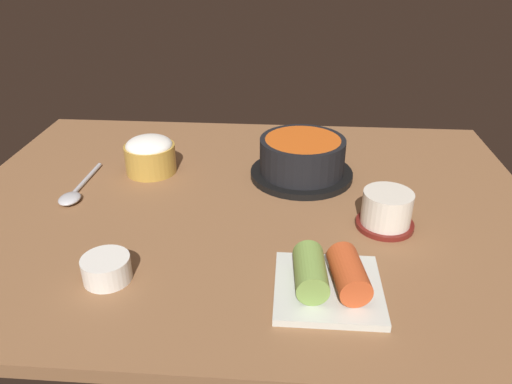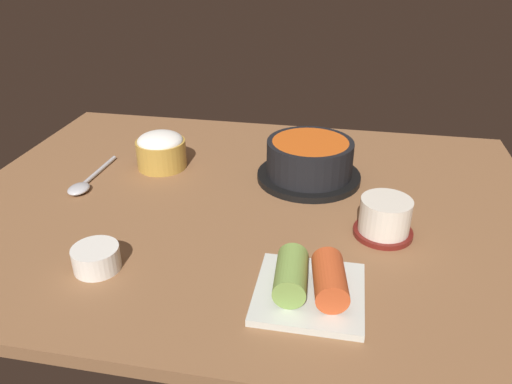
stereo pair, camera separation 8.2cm
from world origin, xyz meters
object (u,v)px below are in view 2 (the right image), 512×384
object	(u,v)px
kimchi_plate	(310,284)
side_bowl_near	(96,257)
tea_cup_with_saucer	(385,217)
rice_bowl	(161,150)
stone_pot	(309,161)
spoon	(84,184)

from	to	relation	value
kimchi_plate	side_bowl_near	bearing A→B (deg)	179.15
tea_cup_with_saucer	kimchi_plate	xyz separation A→B (cm)	(-9.78, -16.64, -0.99)
rice_bowl	stone_pot	bearing A→B (deg)	-0.13
tea_cup_with_saucer	side_bowl_near	xyz separation A→B (cm)	(-39.19, -16.21, -1.22)
stone_pot	side_bowl_near	distance (cm)	42.16
stone_pot	kimchi_plate	size ratio (longest dim) A/B	1.39
stone_pot	kimchi_plate	distance (cm)	33.66
rice_bowl	spoon	distance (cm)	15.71
stone_pot	kimchi_plate	bearing A→B (deg)	-84.44
side_bowl_near	spoon	world-z (taller)	side_bowl_near
kimchi_plate	rice_bowl	bearing A→B (deg)	133.84
rice_bowl	tea_cup_with_saucer	xyz separation A→B (cm)	(41.97, -16.88, -0.65)
side_bowl_near	spoon	distance (cm)	26.15
rice_bowl	side_bowl_near	bearing A→B (deg)	-85.19
stone_pot	side_bowl_near	xyz separation A→B (cm)	(-26.14, -33.02, -1.99)
rice_bowl	kimchi_plate	world-z (taller)	rice_bowl
stone_pot	tea_cup_with_saucer	xyz separation A→B (cm)	(13.04, -16.81, -0.77)
stone_pot	spoon	size ratio (longest dim) A/B	1.15
rice_bowl	spoon	world-z (taller)	rice_bowl
rice_bowl	tea_cup_with_saucer	bearing A→B (deg)	-21.91
tea_cup_with_saucer	rice_bowl	bearing A→B (deg)	158.09
kimchi_plate	spoon	world-z (taller)	kimchi_plate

